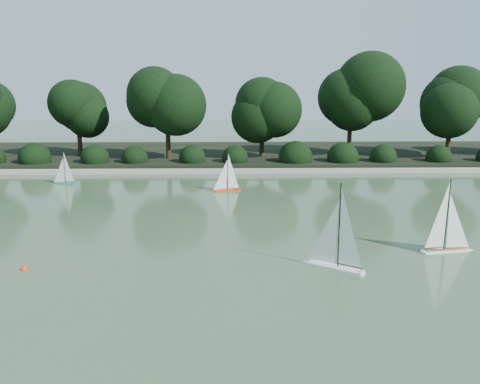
% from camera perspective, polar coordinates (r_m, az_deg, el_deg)
% --- Properties ---
extents(ground, '(80.00, 80.00, 0.00)m').
position_cam_1_polar(ground, '(9.47, 1.13, -7.46)').
color(ground, '#2E4328').
rests_on(ground, ground).
extents(pond_coping, '(40.00, 0.35, 0.18)m').
position_cam_1_polar(pond_coping, '(18.16, 0.00, 2.62)').
color(pond_coping, gray).
rests_on(pond_coping, ground).
extents(far_bank, '(40.00, 8.00, 0.30)m').
position_cam_1_polar(far_bank, '(22.10, -0.21, 4.58)').
color(far_bank, black).
rests_on(far_bank, ground).
extents(tree_line, '(26.31, 3.93, 4.39)m').
position_cam_1_polar(tree_line, '(20.39, 3.38, 10.91)').
color(tree_line, black).
rests_on(tree_line, ground).
extents(shrub_hedge, '(29.10, 1.10, 1.10)m').
position_cam_1_polar(shrub_hedge, '(18.99, -0.05, 4.16)').
color(shrub_hedge, black).
rests_on(shrub_hedge, ground).
extents(sailboat_white_a, '(1.13, 0.85, 1.72)m').
position_cam_1_polar(sailboat_white_a, '(8.81, 10.99, -7.39)').
color(sailboat_white_a, white).
rests_on(sailboat_white_a, ground).
extents(sailboat_white_b, '(1.18, 0.36, 1.61)m').
position_cam_1_polar(sailboat_white_b, '(10.38, 24.27, -5.34)').
color(sailboat_white_b, white).
rests_on(sailboat_white_b, ground).
extents(sailboat_orange, '(0.99, 0.29, 1.34)m').
position_cam_1_polar(sailboat_orange, '(14.95, -1.90, 0.90)').
color(sailboat_orange, '#F73C10').
rests_on(sailboat_orange, ground).
extents(sailboat_teal, '(0.90, 0.30, 1.23)m').
position_cam_1_polar(sailboat_teal, '(17.25, -20.81, 1.60)').
color(sailboat_teal, '#117F6E').
rests_on(sailboat_teal, ground).
extents(race_buoy, '(0.14, 0.14, 0.14)m').
position_cam_1_polar(race_buoy, '(9.53, -24.81, -8.55)').
color(race_buoy, red).
rests_on(race_buoy, ground).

